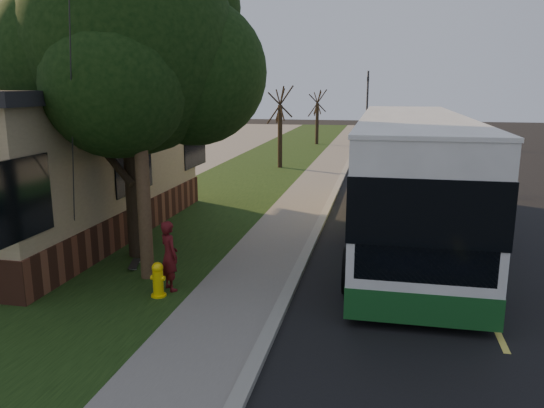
{
  "coord_description": "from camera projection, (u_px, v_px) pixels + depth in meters",
  "views": [
    {
      "loc": [
        1.81,
        -9.64,
        4.35
      ],
      "look_at": [
        -0.78,
        2.82,
        1.5
      ],
      "focal_mm": 35.0,
      "sensor_mm": 36.0,
      "label": 1
    }
  ],
  "objects": [
    {
      "name": "grass_verge",
      "position": [
        217.0,
        197.0,
        20.96
      ],
      "size": [
        5.0,
        80.0,
        0.07
      ],
      "primitive_type": "cube",
      "color": "black",
      "rests_on": "ground"
    },
    {
      "name": "skateboard_main",
      "position": [
        134.0,
        264.0,
        12.83
      ],
      "size": [
        0.4,
        0.79,
        0.07
      ],
      "color": "black",
      "rests_on": "grass_verge"
    },
    {
      "name": "road",
      "position": [
        441.0,
        208.0,
        19.27
      ],
      "size": [
        8.0,
        80.0,
        0.01
      ],
      "primitive_type": "cube",
      "color": "black",
      "rests_on": "ground"
    },
    {
      "name": "utility_pole",
      "position": [
        137.0,
        72.0,
        11.11
      ],
      "size": [
        2.86,
        3.21,
        9.07
      ],
      "color": "#473321",
      "rests_on": "ground"
    },
    {
      "name": "leafy_tree",
      "position": [
        133.0,
        51.0,
        12.75
      ],
      "size": [
        6.3,
        6.0,
        7.8
      ],
      "color": "black",
      "rests_on": "grass_verge"
    },
    {
      "name": "ground",
      "position": [
        281.0,
        310.0,
        10.51
      ],
      "size": [
        120.0,
        120.0,
        0.0
      ],
      "primitive_type": "plane",
      "color": "black",
      "rests_on": "ground"
    },
    {
      "name": "dumpster",
      "position": [
        73.0,
        212.0,
        15.92
      ],
      "size": [
        1.39,
        1.14,
        1.16
      ],
      "color": "#12301C",
      "rests_on": "building_lot"
    },
    {
      "name": "distant_car",
      "position": [
        397.0,
        140.0,
        35.59
      ],
      "size": [
        1.98,
        4.56,
        1.53
      ],
      "primitive_type": "imported",
      "rotation": [
        0.0,
        0.0,
        0.04
      ],
      "color": "black",
      "rests_on": "ground"
    },
    {
      "name": "skateboarder",
      "position": [
        169.0,
        256.0,
        11.22
      ],
      "size": [
        0.65,
        0.64,
        1.52
      ],
      "primitive_type": "imported",
      "rotation": [
        0.0,
        0.0,
        2.38
      ],
      "color": "#4E0F13",
      "rests_on": "grass_verge"
    },
    {
      "name": "fire_hydrant",
      "position": [
        158.0,
        280.0,
        10.94
      ],
      "size": [
        0.32,
        0.32,
        0.74
      ],
      "color": "yellow",
      "rests_on": "grass_verge"
    },
    {
      "name": "bare_tree_near",
      "position": [
        280.0,
        128.0,
        27.94
      ],
      "size": [
        1.38,
        1.21,
        4.31
      ],
      "color": "black",
      "rests_on": "grass_verge"
    },
    {
      "name": "traffic_signal",
      "position": [
        367.0,
        101.0,
        42.21
      ],
      "size": [
        0.18,
        0.22,
        5.5
      ],
      "color": "#2D2D30",
      "rests_on": "ground"
    },
    {
      "name": "transit_bus",
      "position": [
        410.0,
        173.0,
        15.23
      ],
      "size": [
        3.02,
        13.09,
        3.54
      ],
      "color": "beige",
      "rests_on": "ground"
    },
    {
      "name": "sidewalk",
      "position": [
        305.0,
        201.0,
        20.26
      ],
      "size": [
        2.0,
        80.0,
        0.08
      ],
      "primitive_type": "cube",
      "color": "slate",
      "rests_on": "ground"
    },
    {
      "name": "bare_tree_far",
      "position": [
        317.0,
        118.0,
        39.34
      ],
      "size": [
        1.38,
        1.21,
        4.03
      ],
      "color": "black",
      "rests_on": "grass_verge"
    },
    {
      "name": "curb",
      "position": [
        331.0,
        201.0,
        20.06
      ],
      "size": [
        0.25,
        80.0,
        0.12
      ],
      "primitive_type": "cube",
      "color": "gray",
      "rests_on": "ground"
    }
  ]
}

